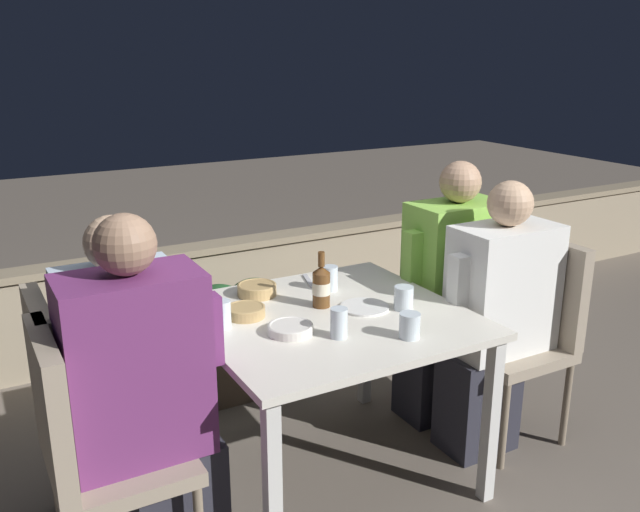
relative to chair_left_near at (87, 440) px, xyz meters
The scene contains 23 objects.
ground_plane 1.13m from the chair_left_near, ahead, with size 16.00×16.00×0.00m, color #665B51.
parapet_wall 1.99m from the chair_left_near, 60.59° to the left, with size 9.00×0.18×0.61m.
dining_table 0.99m from the chair_left_near, ahead, with size 1.03×0.99×0.72m.
planter_hedge 1.38m from the chair_left_near, 50.98° to the left, with size 0.73×0.47×0.58m.
chair_left_near is the anchor object (origin of this frame).
person_purple_stripe 0.22m from the chair_left_near, ahead, with size 0.50×0.26×1.26m.
chair_left_far 0.31m from the chair_left_near, 85.46° to the left, with size 0.44×0.43×0.92m.
person_blue_shirt 0.39m from the chair_left_near, 53.48° to the left, with size 0.49×0.26×1.18m.
chair_right_near 1.92m from the chair_left_near, ahead, with size 0.44×0.43×0.92m.
person_white_polo 1.72m from the chair_left_near, ahead, with size 0.51×0.26×1.21m.
chair_right_far 1.96m from the chair_left_near, 10.39° to the left, with size 0.44×0.43×0.92m.
person_green_blouse 1.76m from the chair_left_near, 11.58° to the left, with size 0.51×0.26×1.24m.
beer_bottle 1.05m from the chair_left_near, 14.82° to the left, with size 0.07×0.07×0.23m.
plate_0 1.15m from the chair_left_near, ahead, with size 0.20×0.20×0.01m.
bowl_0 0.77m from the chair_left_near, 24.48° to the left, with size 0.15×0.15×0.04m.
bowl_1 0.98m from the chair_left_near, 31.94° to the left, with size 0.16×0.16×0.05m.
bowl_2 0.78m from the chair_left_near, ahead, with size 0.17×0.17×0.03m.
glass_cup_0 0.92m from the chair_left_near, ahead, with size 0.06×0.06×0.11m.
glass_cup_1 1.28m from the chair_left_near, ahead, with size 0.08×0.08×0.10m.
glass_cup_2 1.21m from the chair_left_near, 20.23° to the left, with size 0.07×0.07×0.11m.
glass_cup_3 0.65m from the chair_left_near, 24.15° to the left, with size 0.07×0.07×0.11m.
glass_cup_4 1.14m from the chair_left_near, ahead, with size 0.08×0.08×0.09m.
fork_0 1.23m from the chair_left_near, 27.01° to the left, with size 0.07×0.17×0.01m.
Camera 1 is at (-1.24, -2.14, 1.72)m, focal length 38.00 mm.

